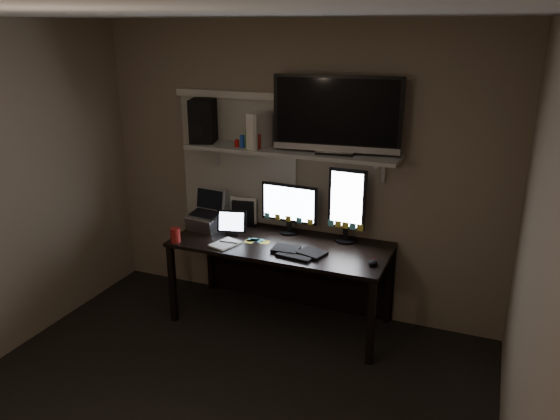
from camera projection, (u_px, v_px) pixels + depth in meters
The scene contains 20 objects.
ceiling at pixel (173, 13), 2.70m from camera, with size 3.60×3.60×0.00m, color silver.
back_wall at pixel (297, 172), 4.68m from camera, with size 3.60×3.60×0.00m, color #7C6D59.
right_wall at pixel (532, 304), 2.46m from camera, with size 3.60×3.60×0.00m, color #7C6D59.
window_blinds at pixel (238, 161), 4.85m from camera, with size 1.10×0.02×1.10m, color beige.
desk at pixel (286, 257), 4.69m from camera, with size 1.80×0.75×0.73m.
wall_shelf at pixel (290, 151), 4.46m from camera, with size 1.80×0.35×0.03m, color #A1A19D.
monitor_landscape at pixel (289, 209), 4.67m from camera, with size 0.51×0.05×0.45m, color black.
monitor_portrait at pixel (347, 205), 4.46m from camera, with size 0.32×0.06×0.63m, color black.
keyboard at pixel (299, 251), 4.32m from camera, with size 0.44×0.17×0.03m, color black.
mouse at pixel (373, 263), 4.11m from camera, with size 0.06×0.10×0.04m, color black.
notepad at pixel (225, 244), 4.49m from camera, with size 0.17×0.23×0.01m, color silver.
tablet at pixel (232, 223), 4.67m from camera, with size 0.25×0.11×0.22m, color black.
file_sorter at pixel (244, 212), 4.89m from camera, with size 0.20×0.09×0.25m, color black.
laptop at pixel (205, 211), 4.77m from camera, with size 0.30×0.25×0.34m, color #ADADB2.
cup at pixel (175, 235), 4.53m from camera, with size 0.08×0.08×0.12m, color maroon.
sticky_notes at pixel (252, 242), 4.54m from camera, with size 0.32×0.24×0.00m, color gold, non-canonical shape.
tv at pixel (337, 115), 4.22m from camera, with size 1.01×0.18×0.60m, color black.
game_console at pixel (259, 130), 4.48m from camera, with size 0.07×0.24×0.29m, color beige.
speaker at pixel (203, 121), 4.68m from camera, with size 0.20×0.25×0.37m, color black.
bottles at pixel (248, 139), 4.49m from camera, with size 0.23×0.05×0.15m, color #A50F0C, non-canonical shape.
Camera 1 is at (1.57, -2.46, 2.44)m, focal length 35.00 mm.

